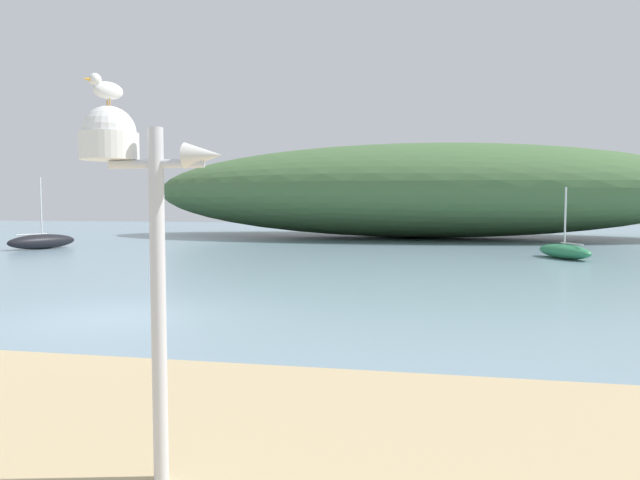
{
  "coord_description": "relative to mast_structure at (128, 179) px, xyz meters",
  "views": [
    {
      "loc": [
        6.68,
        -11.09,
        2.43
      ],
      "look_at": [
        3.77,
        3.83,
        1.47
      ],
      "focal_mm": 32.54,
      "sensor_mm": 36.0,
      "label": 1
    }
  ],
  "objects": [
    {
      "name": "ground_plane",
      "position": [
        -4.32,
        6.87,
        -2.62
      ],
      "size": [
        120.0,
        120.0,
        0.0
      ],
      "primitive_type": "plane",
      "color": "#7A99A8"
    },
    {
      "name": "distant_hill",
      "position": [
        1.42,
        38.1,
        0.71
      ],
      "size": [
        39.38,
        15.39,
        6.66
      ],
      "primitive_type": "ellipsoid",
      "color": "#476B3D",
      "rests_on": "ground"
    },
    {
      "name": "mast_structure",
      "position": [
        0.0,
        0.0,
        0.0
      ],
      "size": [
        1.17,
        0.46,
        3.0
      ],
      "color": "silver",
      "rests_on": "beach_sand"
    },
    {
      "name": "seagull_on_radar",
      "position": [
        -0.16,
        -0.01,
        0.71
      ],
      "size": [
        0.23,
        0.32,
        0.24
      ],
      "color": "orange",
      "rests_on": "mast_structure"
    },
    {
      "name": "sailboat_centre_water",
      "position": [
        8.07,
        22.76,
        -2.29
      ],
      "size": [
        2.37,
        3.43,
        3.14
      ],
      "color": "#287A4C",
      "rests_on": "ground"
    },
    {
      "name": "sailboat_east_reach",
      "position": [
        -18.13,
        23.24,
        -2.22
      ],
      "size": [
        2.41,
        3.88,
        3.81
      ],
      "color": "black",
      "rests_on": "ground"
    }
  ]
}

